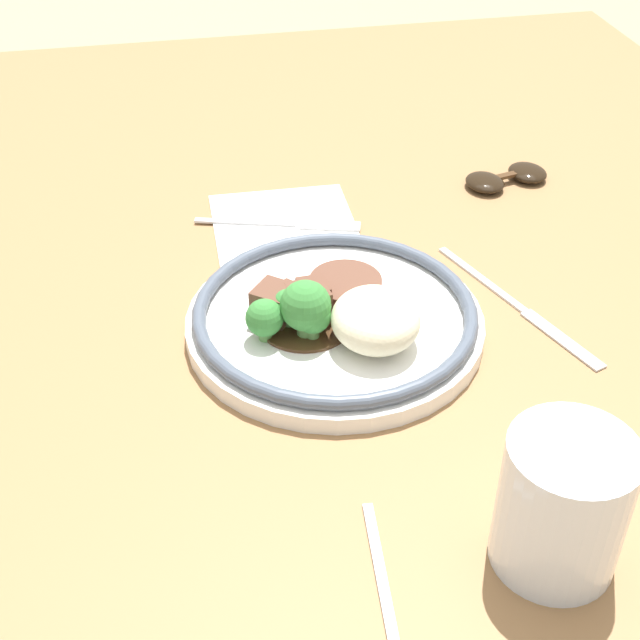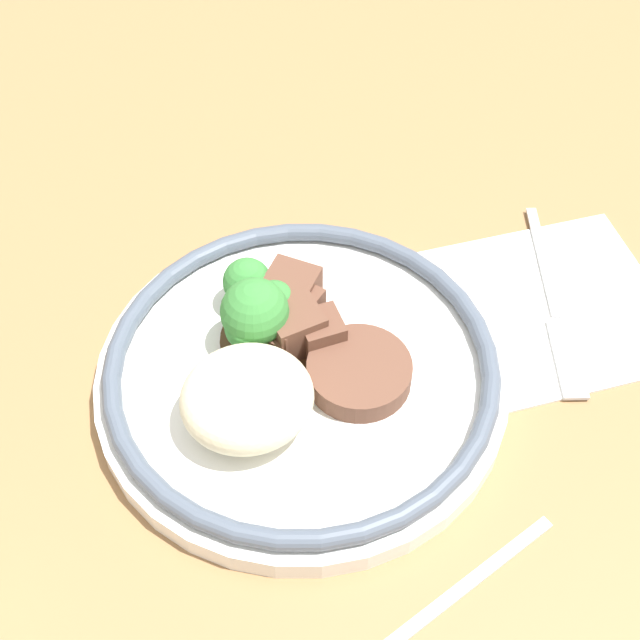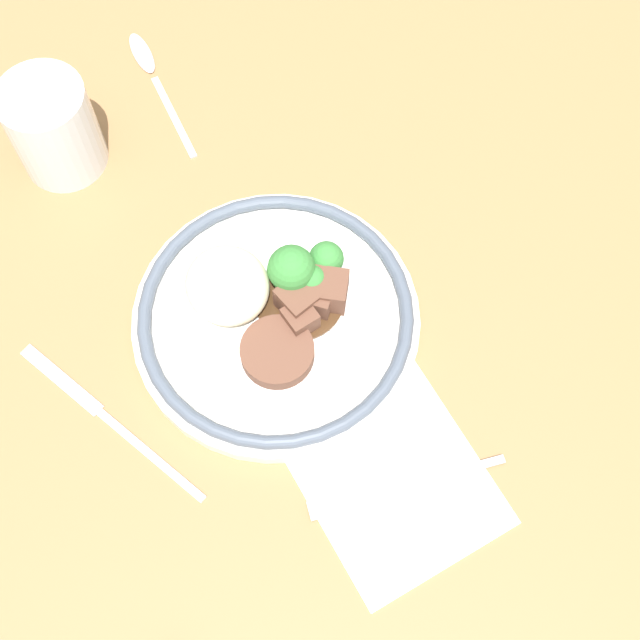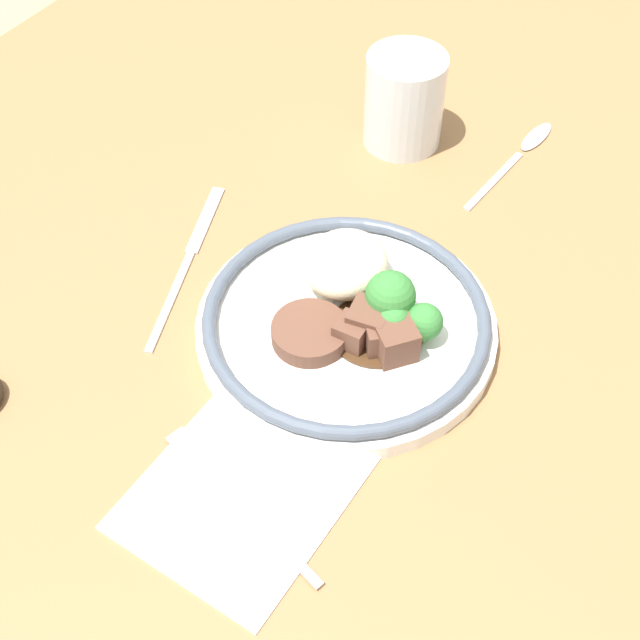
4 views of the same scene
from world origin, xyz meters
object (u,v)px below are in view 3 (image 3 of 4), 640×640
Objects in this scene: plate at (278,310)px; spoon at (150,69)px; knife at (104,416)px; juice_glass at (55,132)px; fork at (388,490)px.

plate is 0.31m from spoon.
knife is (-0.00, 0.17, -0.02)m from plate.
juice_glass reaches higher than knife.
juice_glass is at bearing 120.39° from spoon.
juice_glass is 0.48× the size of knife.
juice_glass is 0.27m from knife.
juice_glass is at bearing -37.62° from knife.
plate reaches higher than spoon.
spoon is (0.49, -0.03, -0.00)m from fork.
plate reaches higher than fork.
plate is 1.25× the size of knife.
knife is at bearing 162.35° from juice_glass.
fork is 0.49m from spoon.
spoon reaches higher than knife.
juice_glass is 0.59× the size of fork.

